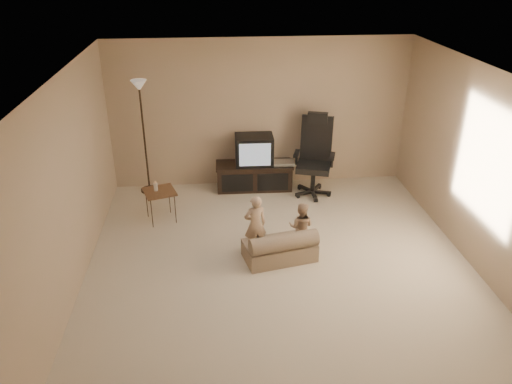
% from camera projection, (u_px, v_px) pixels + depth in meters
% --- Properties ---
extents(floor, '(5.50, 5.50, 0.00)m').
position_uv_depth(floor, '(281.00, 270.00, 6.45)').
color(floor, beige).
rests_on(floor, ground).
extents(room_shell, '(5.50, 5.50, 5.50)m').
position_uv_depth(room_shell, '(284.00, 161.00, 5.78)').
color(room_shell, silver).
rests_on(room_shell, floor).
extents(tv_stand, '(1.34, 0.52, 0.95)m').
position_uv_depth(tv_stand, '(255.00, 167.00, 8.49)').
color(tv_stand, black).
rests_on(tv_stand, floor).
extents(office_chair, '(0.78, 0.81, 1.36)m').
position_uv_depth(office_chair, '(314.00, 166.00, 8.29)').
color(office_chair, black).
rests_on(office_chair, floor).
extents(side_table, '(0.55, 0.55, 0.66)m').
position_uv_depth(side_table, '(159.00, 192.00, 7.44)').
color(side_table, brown).
rests_on(side_table, floor).
extents(floor_lamp, '(0.30, 0.30, 1.91)m').
position_uv_depth(floor_lamp, '(142.00, 112.00, 7.96)').
color(floor_lamp, black).
rests_on(floor_lamp, floor).
extents(child_sofa, '(1.01, 0.70, 0.45)m').
position_uv_depth(child_sofa, '(281.00, 248.00, 6.58)').
color(child_sofa, gray).
rests_on(child_sofa, floor).
extents(toddler_left, '(0.35, 0.28, 0.85)m').
position_uv_depth(toddler_left, '(255.00, 225.00, 6.66)').
color(toddler_left, tan).
rests_on(toddler_left, floor).
extents(toddler_right, '(0.39, 0.30, 0.72)m').
position_uv_depth(toddler_right, '(301.00, 227.00, 6.73)').
color(toddler_right, tan).
rests_on(toddler_right, floor).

